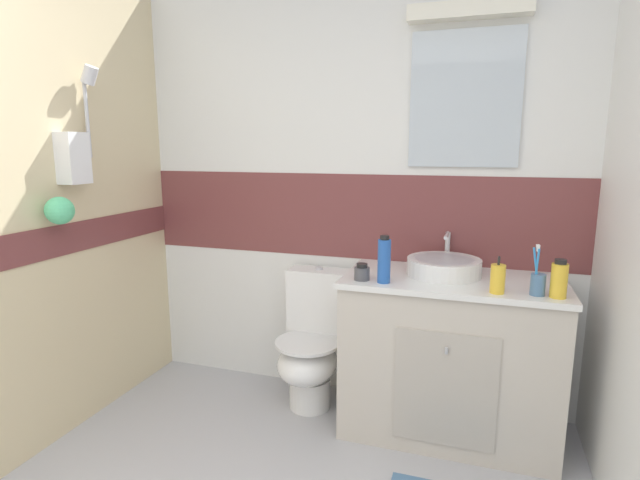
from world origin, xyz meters
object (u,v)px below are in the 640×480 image
at_px(toilet, 312,344).
at_px(soap_dispenser, 498,279).
at_px(sink_basin, 444,266).
at_px(mouthwash_bottle, 559,280).
at_px(hair_gel_jar, 362,273).
at_px(toothbrush_cup, 538,282).
at_px(shampoo_bottle_tall, 384,260).

relative_size(toilet, soap_dispenser, 4.66).
xyz_separation_m(sink_basin, mouthwash_bottle, (0.51, -0.24, 0.03)).
xyz_separation_m(soap_dispenser, hair_gel_jar, (-0.64, 0.03, -0.03)).
height_order(toothbrush_cup, hair_gel_jar, toothbrush_cup).
bearing_deg(hair_gel_jar, sink_basin, 30.86).
distance_m(sink_basin, toothbrush_cup, 0.49).
bearing_deg(mouthwash_bottle, toilet, 169.01).
relative_size(toilet, hair_gel_jar, 9.55).
bearing_deg(hair_gel_jar, mouthwash_bottle, -0.89).
bearing_deg(toilet, hair_gel_jar, -33.34).
bearing_deg(mouthwash_bottle, shampoo_bottle_tall, 179.92).
distance_m(sink_basin, shampoo_bottle_tall, 0.37).
distance_m(toilet, toothbrush_cup, 1.29).
height_order(soap_dispenser, hair_gel_jar, soap_dispenser).
height_order(toilet, toothbrush_cup, toothbrush_cup).
xyz_separation_m(hair_gel_jar, mouthwash_bottle, (0.89, -0.01, 0.04)).
distance_m(shampoo_bottle_tall, mouthwash_bottle, 0.78).
xyz_separation_m(toilet, mouthwash_bottle, (1.24, -0.24, 0.56)).
xyz_separation_m(toothbrush_cup, soap_dispenser, (-0.17, -0.02, 0.01)).
distance_m(toothbrush_cup, hair_gel_jar, 0.81).
relative_size(sink_basin, toilet, 0.52).
bearing_deg(soap_dispenser, hair_gel_jar, 177.71).
xyz_separation_m(sink_basin, toothbrush_cup, (0.43, -0.23, 0.01)).
bearing_deg(shampoo_bottle_tall, sink_basin, 41.87).
height_order(shampoo_bottle_tall, mouthwash_bottle, shampoo_bottle_tall).
distance_m(toothbrush_cup, soap_dispenser, 0.17).
bearing_deg(soap_dispenser, toothbrush_cup, 7.54).
relative_size(toilet, mouthwash_bottle, 4.65).
bearing_deg(hair_gel_jar, soap_dispenser, -2.29).
height_order(sink_basin, toothbrush_cup, toothbrush_cup).
bearing_deg(mouthwash_bottle, hair_gel_jar, 179.11).
bearing_deg(hair_gel_jar, shampoo_bottle_tall, -6.43).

